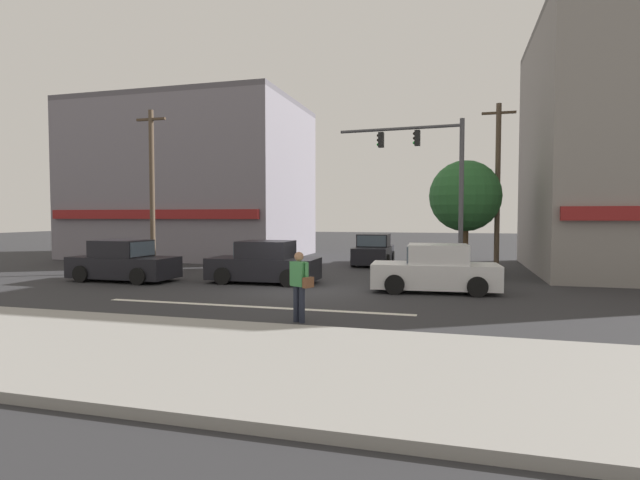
% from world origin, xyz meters
% --- Properties ---
extents(ground_plane, '(120.00, 120.00, 0.00)m').
position_xyz_m(ground_plane, '(0.00, 0.00, 0.00)').
color(ground_plane, '#2B2B2D').
extents(lane_marking_stripe, '(9.00, 0.24, 0.01)m').
position_xyz_m(lane_marking_stripe, '(0.00, -3.50, 0.00)').
color(lane_marking_stripe, silver).
rests_on(lane_marking_stripe, ground).
extents(sidewalk_curb, '(40.00, 5.00, 0.16)m').
position_xyz_m(sidewalk_curb, '(0.00, -8.50, 0.08)').
color(sidewalk_curb, gray).
rests_on(sidewalk_curb, ground).
extents(building_left_block, '(13.22, 9.31, 9.35)m').
position_xyz_m(building_left_block, '(-10.47, 11.83, 4.67)').
color(building_left_block, slate).
rests_on(building_left_block, ground).
extents(street_tree, '(3.09, 3.09, 4.92)m').
position_xyz_m(street_tree, '(5.76, 6.46, 3.36)').
color(street_tree, '#4C3823').
rests_on(street_tree, ground).
extents(utility_pole_near_left, '(1.40, 0.22, 7.13)m').
position_xyz_m(utility_pole_near_left, '(-7.52, 3.04, 3.71)').
color(utility_pole_near_left, brown).
rests_on(utility_pole_near_left, ground).
extents(utility_pole_far_right, '(1.40, 0.22, 7.31)m').
position_xyz_m(utility_pole_far_right, '(7.09, 6.57, 3.80)').
color(utility_pole_far_right, brown).
rests_on(utility_pole_far_right, ground).
extents(traffic_light_mast, '(4.88, 0.49, 6.20)m').
position_xyz_m(traffic_light_mast, '(4.60, 3.67, 4.18)').
color(traffic_light_mast, '#47474C').
rests_on(traffic_light_mast, ground).
extents(sedan_crossing_center, '(4.14, 1.95, 1.58)m').
position_xyz_m(sedan_crossing_center, '(-6.97, 0.28, 0.71)').
color(sedan_crossing_center, black).
rests_on(sedan_crossing_center, ground).
extents(sedan_crossing_rightbound, '(4.21, 2.10, 1.58)m').
position_xyz_m(sedan_crossing_rightbound, '(4.77, 0.65, 0.71)').
color(sedan_crossing_rightbound, silver).
rests_on(sedan_crossing_rightbound, ground).
extents(sedan_crossing_leftbound, '(1.97, 4.15, 1.58)m').
position_xyz_m(sedan_crossing_leftbound, '(1.30, 9.32, 0.71)').
color(sedan_crossing_leftbound, black).
rests_on(sedan_crossing_leftbound, ground).
extents(sedan_waiting_far, '(4.12, 1.92, 1.58)m').
position_xyz_m(sedan_waiting_far, '(-1.52, 1.20, 0.71)').
color(sedan_waiting_far, black).
rests_on(sedan_waiting_far, ground).
extents(pedestrian_foreground_with_bag, '(0.65, 0.49, 1.67)m').
position_xyz_m(pedestrian_foreground_with_bag, '(1.90, -5.08, 0.95)').
color(pedestrian_foreground_with_bag, '#232838').
rests_on(pedestrian_foreground_with_bag, ground).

